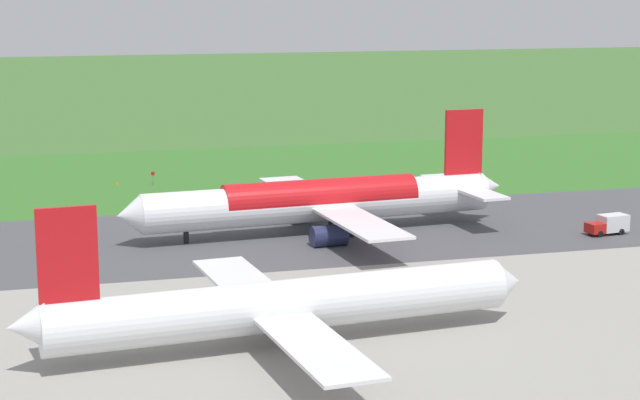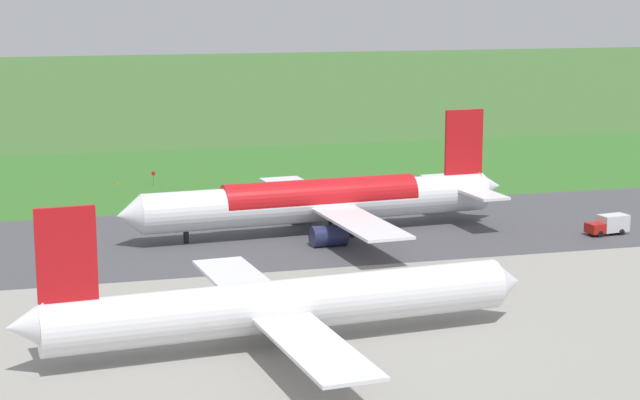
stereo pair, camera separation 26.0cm
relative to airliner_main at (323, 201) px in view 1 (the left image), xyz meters
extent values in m
plane|color=#3D662D|center=(7.84, 0.03, -4.35)|extent=(800.00, 800.00, 0.00)
cube|color=#47474C|center=(7.84, 0.03, -4.32)|extent=(600.00, 36.83, 0.06)
cube|color=gray|center=(7.84, 51.82, -4.33)|extent=(440.00, 110.00, 0.05)
cube|color=#346B27|center=(7.84, -40.92, -4.33)|extent=(600.00, 80.00, 0.04)
cylinder|color=white|center=(0.38, 0.03, -0.15)|extent=(48.26, 8.85, 5.20)
cone|color=white|center=(25.80, 1.98, -0.15)|extent=(3.37, 5.15, 4.94)
cone|color=white|center=(-24.75, -1.90, 0.45)|extent=(3.83, 4.67, 4.42)
cube|color=red|center=(-20.68, -1.58, 6.95)|extent=(5.62, 0.93, 9.00)
cube|color=white|center=(-21.10, 3.90, 0.65)|extent=(4.68, 9.28, 0.36)
cube|color=white|center=(-20.26, -7.07, 0.65)|extent=(4.68, 9.28, 0.36)
cube|color=white|center=(-1.46, 10.92, -0.55)|extent=(7.66, 22.39, 0.35)
cube|color=white|center=(0.22, -11.02, -0.55)|extent=(7.66, 22.39, 0.35)
cylinder|color=#23284C|center=(1.30, 7.62, -3.03)|extent=(4.70, 3.14, 2.80)
cylinder|color=#23284C|center=(2.45, -7.33, -3.03)|extent=(4.70, 3.14, 2.80)
cylinder|color=black|center=(18.56, 1.42, -2.64)|extent=(0.70, 0.70, 3.42)
cylinder|color=black|center=(-2.92, 3.79, -2.64)|extent=(0.70, 0.70, 3.42)
cylinder|color=black|center=(-2.31, -4.19, -2.64)|extent=(0.70, 0.70, 3.42)
cylinder|color=red|center=(0.38, 0.03, 0.37)|extent=(26.72, 7.23, 5.23)
cylinder|color=white|center=(15.82, 44.21, -0.54)|extent=(43.82, 8.65, 4.72)
cone|color=white|center=(-7.23, 42.12, -0.54)|extent=(3.12, 4.71, 4.48)
cone|color=white|center=(38.60, 46.28, 0.00)|extent=(3.53, 4.28, 4.01)
cube|color=red|center=(34.91, 45.95, 5.91)|extent=(5.10, 0.91, 8.17)
cube|color=white|center=(17.63, 34.35, -0.90)|extent=(7.23, 20.38, 0.32)
cube|color=white|center=(15.82, 54.24, -0.90)|extent=(7.23, 20.38, 0.32)
cylinder|color=black|center=(15.82, 44.21, -3.63)|extent=(0.73, 0.73, 1.45)
cube|color=#B21914|center=(-34.29, 11.38, -3.25)|extent=(2.49, 2.49, 1.30)
cube|color=silver|center=(-37.07, 10.98, -2.80)|extent=(4.09, 2.82, 2.20)
cylinder|color=black|center=(-34.44, 12.37, -3.90)|extent=(0.93, 0.43, 0.90)
cylinder|color=black|center=(-34.15, 10.39, -3.90)|extent=(0.93, 0.43, 0.90)
cylinder|color=black|center=(-37.80, 11.88, -3.90)|extent=(0.93, 0.43, 0.90)
cylinder|color=black|center=(-37.52, 9.90, -3.90)|extent=(0.93, 0.43, 0.90)
cylinder|color=slate|center=(17.71, -41.86, -3.52)|extent=(0.10, 0.10, 1.67)
cube|color=red|center=(17.71, -41.88, -2.39)|extent=(0.60, 0.04, 0.60)
cone|color=orange|center=(23.45, -43.58, -4.08)|extent=(0.40, 0.40, 0.55)
camera|label=1|loc=(37.85, 137.39, 27.97)|focal=61.25mm
camera|label=2|loc=(37.59, 137.46, 27.97)|focal=61.25mm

